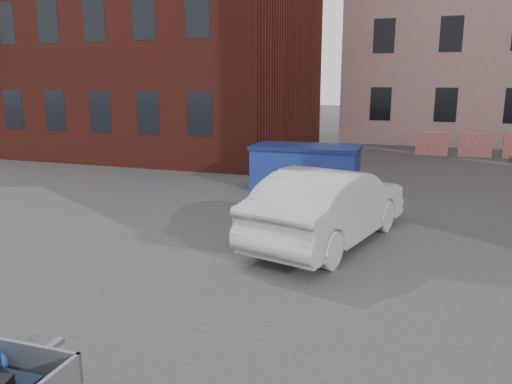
% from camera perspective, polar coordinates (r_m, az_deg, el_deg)
% --- Properties ---
extents(ground, '(120.00, 120.00, 0.00)m').
position_cam_1_polar(ground, '(8.39, 1.15, -8.96)').
color(ground, '#38383A').
rests_on(ground, ground).
extents(far_building, '(6.00, 6.00, 8.00)m').
position_cam_1_polar(far_building, '(37.01, -18.52, 13.31)').
color(far_building, maroon).
rests_on(far_building, ground).
extents(barriers, '(4.70, 0.18, 1.00)m').
position_cam_1_polar(barriers, '(22.64, 23.75, 4.93)').
color(barriers, red).
rests_on(barriers, ground).
extents(dumpster, '(3.10, 1.66, 1.28)m').
position_cam_1_polar(dumpster, '(14.53, 5.71, 2.83)').
color(dumpster, '#1F3496').
rests_on(dumpster, ground).
extents(silver_car, '(2.59, 4.68, 1.46)m').
position_cam_1_polar(silver_car, '(9.75, 8.39, -1.51)').
color(silver_car, '#B5B9BD').
rests_on(silver_car, ground).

